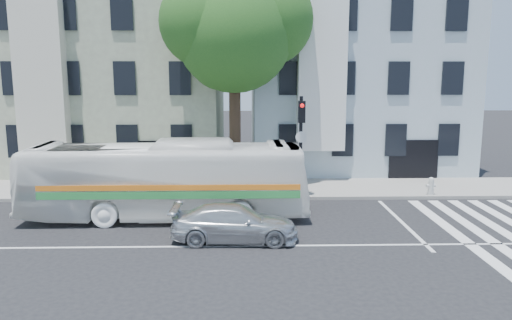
{
  "coord_description": "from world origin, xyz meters",
  "views": [
    {
      "loc": [
        0.43,
        -15.79,
        5.67
      ],
      "look_at": [
        0.89,
        2.88,
        2.4
      ],
      "focal_mm": 35.0,
      "sensor_mm": 36.0,
      "label": 1
    }
  ],
  "objects_px": {
    "traffic_signal": "(301,134)",
    "sedan": "(235,223)",
    "fire_hydrant": "(431,186)",
    "bus": "(166,180)"
  },
  "relations": [
    {
      "from": "traffic_signal",
      "to": "sedan",
      "type": "bearing_deg",
      "value": -114.92
    },
    {
      "from": "fire_hydrant",
      "to": "traffic_signal",
      "type": "bearing_deg",
      "value": -176.62
    },
    {
      "from": "bus",
      "to": "sedan",
      "type": "relative_size",
      "value": 2.56
    },
    {
      "from": "sedan",
      "to": "traffic_signal",
      "type": "distance_m",
      "value": 6.53
    },
    {
      "from": "bus",
      "to": "traffic_signal",
      "type": "xyz_separation_m",
      "value": [
        5.58,
        2.59,
        1.48
      ]
    },
    {
      "from": "sedan",
      "to": "fire_hydrant",
      "type": "relative_size",
      "value": 5.25
    },
    {
      "from": "bus",
      "to": "traffic_signal",
      "type": "relative_size",
      "value": 2.37
    },
    {
      "from": "bus",
      "to": "traffic_signal",
      "type": "bearing_deg",
      "value": -66.2
    },
    {
      "from": "traffic_signal",
      "to": "bus",
      "type": "bearing_deg",
      "value": -152.13
    },
    {
      "from": "bus",
      "to": "sedan",
      "type": "xyz_separation_m",
      "value": [
        2.73,
        -2.78,
        -0.91
      ]
    }
  ]
}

